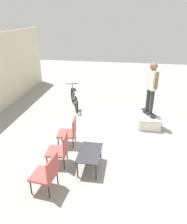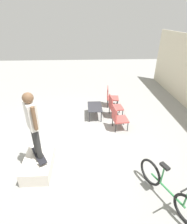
# 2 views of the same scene
# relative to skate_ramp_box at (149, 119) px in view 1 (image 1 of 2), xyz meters

# --- Properties ---
(ground_plane) EXTENTS (24.00, 24.00, 0.00)m
(ground_plane) POSITION_rel_skate_ramp_box_xyz_m (-1.49, 0.79, -0.19)
(ground_plane) COLOR gray
(skate_ramp_box) EXTENTS (1.20, 0.72, 0.40)m
(skate_ramp_box) POSITION_rel_skate_ramp_box_xyz_m (0.00, 0.00, 0.00)
(skate_ramp_box) COLOR silver
(skate_ramp_box) RESTS_ON ground_plane
(skateboard_on_ramp) EXTENTS (0.76, 0.54, 0.07)m
(skateboard_on_ramp) POSITION_rel_skate_ramp_box_xyz_m (-0.03, 0.04, 0.27)
(skateboard_on_ramp) COLOR black
(skateboard_on_ramp) RESTS_ON skate_ramp_box
(person_skater) EXTENTS (0.50, 0.37, 1.76)m
(person_skater) POSITION_rel_skate_ramp_box_xyz_m (-0.03, 0.04, 1.32)
(person_skater) COLOR #2D2D2D
(person_skater) RESTS_ON skateboard_on_ramp
(coffee_table) EXTENTS (0.95, 0.56, 0.46)m
(coffee_table) POSITION_rel_skate_ramp_box_xyz_m (-2.76, 1.67, 0.22)
(coffee_table) COLOR #2D2D33
(coffee_table) RESTS_ON ground_plane
(patio_chair_left) EXTENTS (0.57, 0.57, 0.90)m
(patio_chair_left) POSITION_rel_skate_ramp_box_xyz_m (-3.70, 2.45, 0.30)
(patio_chair_left) COLOR black
(patio_chair_left) RESTS_ON ground_plane
(patio_chair_center) EXTENTS (0.57, 0.57, 0.90)m
(patio_chair_center) POSITION_rel_skate_ramp_box_xyz_m (-2.75, 2.44, 0.30)
(patio_chair_center) COLOR black
(patio_chair_center) RESTS_ON ground_plane
(patio_chair_right) EXTENTS (0.57, 0.57, 0.90)m
(patio_chair_right) POSITION_rel_skate_ramp_box_xyz_m (-1.82, 2.44, 0.30)
(patio_chair_right) COLOR black
(patio_chair_right) RESTS_ON ground_plane
(bicycle) EXTENTS (1.62, 0.78, 0.92)m
(bicycle) POSITION_rel_skate_ramp_box_xyz_m (1.06, 3.04, 0.17)
(bicycle) COLOR black
(bicycle) RESTS_ON ground_plane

